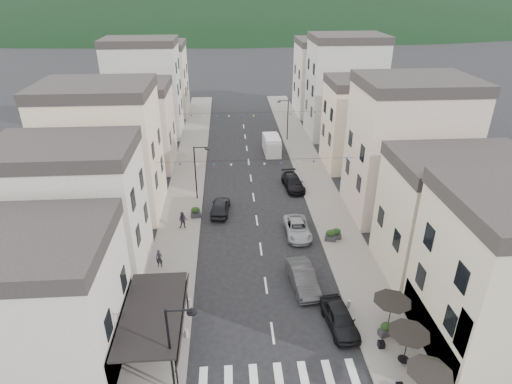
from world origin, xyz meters
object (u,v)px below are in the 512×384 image
parked_car_b (303,278)px  parked_car_d (293,182)px  delivery_van (272,144)px  pedestrian_a (159,259)px  parked_car_a (340,318)px  pedestrian_b (183,220)px  parked_car_e (220,207)px  parked_car_c (297,228)px

parked_car_b → parked_car_d: 17.34m
delivery_van → pedestrian_a: 27.86m
parked_car_a → delivery_van: bearing=86.4°
delivery_van → parked_car_d: bearing=-84.9°
parked_car_d → pedestrian_a: bearing=-138.4°
delivery_van → pedestrian_b: bearing=-119.7°
parked_car_b → delivery_van: size_ratio=0.94×
parked_car_a → parked_car_d: 21.67m
parked_car_a → parked_car_e: bearing=110.5°
parked_car_b → parked_car_e: bearing=112.0°
parked_car_c → delivery_van: 21.00m
delivery_van → pedestrian_a: delivery_van is taller
parked_car_b → parked_car_d: (1.80, 17.25, -0.09)m
parked_car_a → pedestrian_b: (-11.65, 13.55, 0.23)m
pedestrian_b → delivery_van: bearing=67.6°
parked_car_c → parked_car_b: bearing=-96.6°
parked_car_b → pedestrian_a: pedestrian_a is taller
parked_car_c → parked_car_e: (-7.13, 4.59, 0.08)m
pedestrian_b → parked_car_b: bearing=-37.0°
pedestrian_b → parked_car_c: bearing=-3.3°
parked_car_d → pedestrian_a: (-13.08, -14.07, 0.19)m
parked_car_a → parked_car_b: 4.77m
parked_car_e → pedestrian_b: pedestrian_b is taller
parked_car_a → parked_car_c: bearing=89.1°
parked_car_c → pedestrian_b: size_ratio=2.79×
parked_car_a → parked_car_b: size_ratio=0.90×
pedestrian_b → parked_car_a: bearing=-43.5°
parked_car_e → parked_car_a: bearing=122.4°
parked_car_b → pedestrian_b: (-9.85, 9.13, 0.18)m
delivery_van → pedestrian_a: size_ratio=3.31×
delivery_van → pedestrian_b: delivery_van is taller
parked_car_d → parked_car_a: bearing=-95.5°
parked_car_c → parked_car_e: 8.48m
parked_car_b → parked_car_e: 13.61m
parked_car_b → parked_car_c: 7.47m
parked_car_b → pedestrian_a: 11.72m
parked_car_c → pedestrian_a: size_ratio=3.06×
parked_car_c → delivery_van: (-0.25, 20.99, 0.54)m
parked_car_b → pedestrian_b: bearing=131.2°
pedestrian_a → parked_car_d: bearing=54.8°
parked_car_c → parked_car_d: 9.87m
parked_car_d → pedestrian_b: 14.21m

